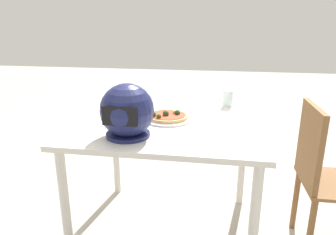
% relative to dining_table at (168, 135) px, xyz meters
% --- Properties ---
extents(ground_plane, '(14.00, 14.00, 0.00)m').
position_rel_dining_table_xyz_m(ground_plane, '(0.00, 0.00, -0.68)').
color(ground_plane, '#B2ADA3').
extents(dining_table, '(1.10, 0.96, 0.76)m').
position_rel_dining_table_xyz_m(dining_table, '(0.00, 0.00, 0.00)').
color(dining_table, beige).
rests_on(dining_table, ground).
extents(pizza_plate, '(0.30, 0.30, 0.01)m').
position_rel_dining_table_xyz_m(pizza_plate, '(0.01, -0.04, 0.09)').
color(pizza_plate, white).
rests_on(pizza_plate, dining_table).
extents(pizza, '(0.25, 0.25, 0.05)m').
position_rel_dining_table_xyz_m(pizza, '(0.01, -0.04, 0.11)').
color(pizza, tan).
rests_on(pizza, pizza_plate).
extents(motorcycle_helmet, '(0.28, 0.28, 0.28)m').
position_rel_dining_table_xyz_m(motorcycle_helmet, '(0.17, 0.28, 0.22)').
color(motorcycle_helmet, '#191E4C').
rests_on(motorcycle_helmet, dining_table).
extents(drinking_glass, '(0.07, 0.07, 0.11)m').
position_rel_dining_table_xyz_m(drinking_glass, '(-0.35, -0.41, 0.14)').
color(drinking_glass, silver).
rests_on(drinking_glass, dining_table).
extents(chair_side, '(0.41, 0.41, 0.90)m').
position_rel_dining_table_xyz_m(chair_side, '(-0.91, 0.01, -0.17)').
color(chair_side, brown).
rests_on(chair_side, ground).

